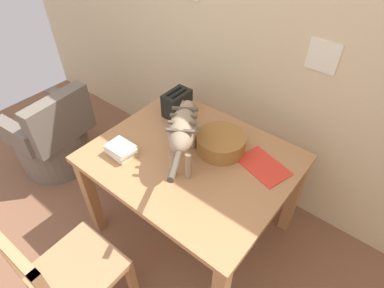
# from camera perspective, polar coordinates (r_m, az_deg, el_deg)

# --- Properties ---
(wall_rear) EXTENTS (5.08, 0.11, 2.50)m
(wall_rear) POSITION_cam_1_polar(r_m,az_deg,el_deg) (2.17, 11.57, 19.03)
(wall_rear) COLOR beige
(wall_rear) RESTS_ON ground_plane
(dining_table) EXTENTS (1.18, 0.97, 0.73)m
(dining_table) POSITION_cam_1_polar(r_m,az_deg,el_deg) (1.97, -0.00, -4.07)
(dining_table) COLOR #B47E4F
(dining_table) RESTS_ON ground_plane
(cat) EXTENTS (0.41, 0.60, 0.32)m
(cat) POSITION_cam_1_polar(r_m,az_deg,el_deg) (1.75, -1.58, 2.76)
(cat) COLOR gray
(cat) RESTS_ON dining_table
(saucer_bowl) EXTENTS (0.19, 0.19, 0.03)m
(saucer_bowl) POSITION_cam_1_polar(r_m,az_deg,el_deg) (2.04, -0.72, 1.64)
(saucer_bowl) COLOR teal
(saucer_bowl) RESTS_ON dining_table
(coffee_mug) EXTENTS (0.13, 0.09, 0.08)m
(coffee_mug) POSITION_cam_1_polar(r_m,az_deg,el_deg) (2.00, -0.67, 2.78)
(coffee_mug) COLOR white
(coffee_mug) RESTS_ON saucer_bowl
(magazine) EXTENTS (0.34, 0.27, 0.01)m
(magazine) POSITION_cam_1_polar(r_m,az_deg,el_deg) (1.90, 12.72, -3.91)
(magazine) COLOR red
(magazine) RESTS_ON dining_table
(book_stack) EXTENTS (0.18, 0.14, 0.07)m
(book_stack) POSITION_cam_1_polar(r_m,az_deg,el_deg) (1.95, -12.68, -1.08)
(book_stack) COLOR silver
(book_stack) RESTS_ON dining_table
(wicker_basket) EXTENTS (0.30, 0.30, 0.11)m
(wicker_basket) POSITION_cam_1_polar(r_m,az_deg,el_deg) (1.93, 5.23, 0.26)
(wicker_basket) COLOR #9D6931
(wicker_basket) RESTS_ON dining_table
(toaster) EXTENTS (0.12, 0.20, 0.18)m
(toaster) POSITION_cam_1_polar(r_m,az_deg,el_deg) (2.20, -2.73, 7.36)
(toaster) COLOR black
(toaster) RESTS_ON dining_table
(wooden_chair_near) EXTENTS (0.43, 0.43, 0.94)m
(wooden_chair_near) POSITION_cam_1_polar(r_m,az_deg,el_deg) (1.89, -21.23, -21.02)
(wooden_chair_near) COLOR #AE8155
(wooden_chair_near) RESTS_ON ground_plane
(wicker_armchair) EXTENTS (0.62, 0.64, 0.78)m
(wicker_armchair) POSITION_cam_1_polar(r_m,az_deg,el_deg) (2.97, -23.58, 0.64)
(wicker_armchair) COLOR #6F655A
(wicker_armchair) RESTS_ON ground_plane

